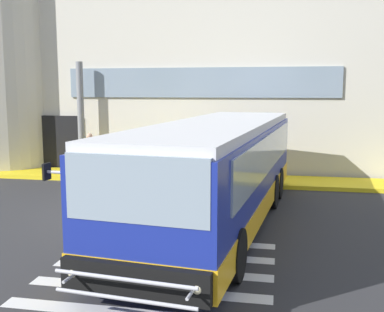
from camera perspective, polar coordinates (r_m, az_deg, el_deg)
ground_plane at (r=13.71m, az=-7.58°, el=-6.77°), size 80.00×90.00×0.02m
bay_paint_stripes at (r=9.34m, az=-3.92°, el=-13.92°), size 4.40×3.96×0.01m
terminal_building at (r=24.60m, az=-0.69°, el=9.99°), size 18.90×13.80×8.58m
boarding_curb at (r=18.19m, az=-2.83°, el=-2.70°), size 21.10×2.00×0.15m
entry_support_column at (r=19.75m, az=-13.59°, el=4.75°), size 0.28×0.28×4.51m
bus_main_foreground at (r=12.01m, az=3.19°, el=-2.28°), size 4.10×11.25×2.70m
passenger_near_column at (r=18.61m, az=-12.51°, el=0.49°), size 0.59×0.25×1.68m
passenger_by_doorway at (r=18.65m, az=-8.58°, el=0.72°), size 0.56×0.46×1.68m
passenger_at_curb_edge at (r=18.79m, az=-7.25°, el=0.69°), size 0.45×0.44×1.68m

